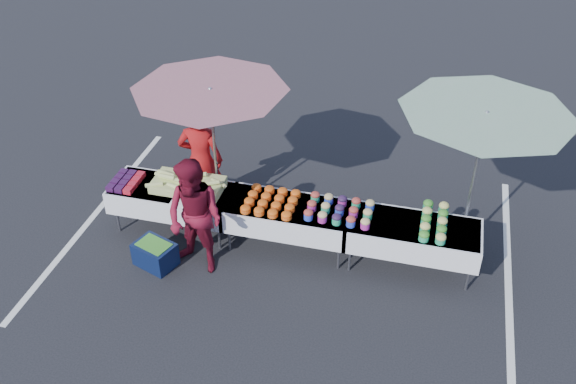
% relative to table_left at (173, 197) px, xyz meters
% --- Properties ---
extents(ground, '(80.00, 80.00, 0.00)m').
position_rel_table_left_xyz_m(ground, '(1.80, 0.00, -0.58)').
color(ground, black).
extents(stripe_left, '(0.10, 5.00, 0.00)m').
position_rel_table_left_xyz_m(stripe_left, '(-1.40, 0.00, -0.58)').
color(stripe_left, silver).
rests_on(stripe_left, ground).
extents(stripe_right, '(0.10, 5.00, 0.00)m').
position_rel_table_left_xyz_m(stripe_right, '(5.00, 0.00, -0.58)').
color(stripe_right, silver).
rests_on(stripe_right, ground).
extents(table_left, '(1.86, 0.81, 0.75)m').
position_rel_table_left_xyz_m(table_left, '(0.00, 0.00, 0.00)').
color(table_left, white).
rests_on(table_left, ground).
extents(table_center, '(1.86, 0.81, 0.75)m').
position_rel_table_left_xyz_m(table_center, '(1.80, 0.00, 0.00)').
color(table_center, white).
rests_on(table_center, ground).
extents(table_right, '(1.86, 0.81, 0.75)m').
position_rel_table_left_xyz_m(table_right, '(3.60, 0.00, 0.00)').
color(table_right, white).
rests_on(table_right, ground).
extents(berry_punnets, '(0.40, 0.54, 0.08)m').
position_rel_table_left_xyz_m(berry_punnets, '(-0.71, -0.06, 0.21)').
color(berry_punnets, '#240B2E').
rests_on(berry_punnets, table_left).
extents(corn_pile, '(1.16, 0.57, 0.26)m').
position_rel_table_left_xyz_m(corn_pile, '(0.25, 0.04, 0.26)').
color(corn_pile, tan).
rests_on(corn_pile, table_left).
extents(plastic_bags, '(0.30, 0.25, 0.05)m').
position_rel_table_left_xyz_m(plastic_bags, '(0.30, -0.30, 0.19)').
color(plastic_bags, white).
rests_on(plastic_bags, table_left).
extents(carrot_bowls, '(0.75, 0.69, 0.11)m').
position_rel_table_left_xyz_m(carrot_bowls, '(1.55, -0.01, 0.22)').
color(carrot_bowls, '#DB5818').
rests_on(carrot_bowls, table_center).
extents(potato_cups, '(0.94, 0.58, 0.16)m').
position_rel_table_left_xyz_m(potato_cups, '(2.55, 0.00, 0.25)').
color(potato_cups, blue).
rests_on(potato_cups, table_right).
extents(bean_baskets, '(0.36, 0.86, 0.15)m').
position_rel_table_left_xyz_m(bean_baskets, '(3.86, 0.08, 0.24)').
color(bean_baskets, '#28A06A').
rests_on(bean_baskets, table_right).
extents(vendor, '(0.74, 0.53, 1.88)m').
position_rel_table_left_xyz_m(vendor, '(0.28, 0.55, 0.36)').
color(vendor, '#9E1213').
rests_on(vendor, ground).
extents(customer, '(1.00, 0.87, 1.77)m').
position_rel_table_left_xyz_m(customer, '(0.68, -0.75, 0.30)').
color(customer, maroon).
rests_on(customer, ground).
extents(umbrella_left, '(2.70, 2.70, 2.29)m').
position_rel_table_left_xyz_m(umbrella_left, '(0.58, 0.40, 1.49)').
color(umbrella_left, black).
rests_on(umbrella_left, ground).
extents(umbrella_right, '(2.42, 2.42, 2.36)m').
position_rel_table_left_xyz_m(umbrella_right, '(4.30, 0.54, 1.55)').
color(umbrella_right, black).
rests_on(umbrella_right, ground).
extents(storage_bin, '(0.67, 0.58, 0.37)m').
position_rel_table_left_xyz_m(storage_bin, '(0.05, -0.86, -0.39)').
color(storage_bin, '#0A1636').
rests_on(storage_bin, ground).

